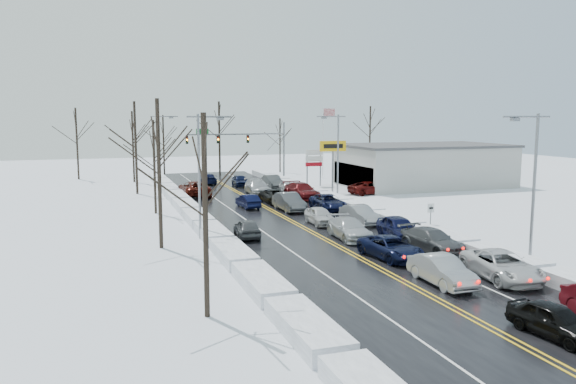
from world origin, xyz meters
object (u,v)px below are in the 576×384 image
object	(u,v)px
flagpole	(324,137)
oncoming_car_0	(248,208)
traffic_signal_mast	(248,142)
dealership_building	(424,165)
tires_plus_sign	(333,150)
queued_car_0	(554,337)

from	to	relation	value
flagpole	oncoming_car_0	world-z (taller)	flagpole
traffic_signal_mast	dealership_building	size ratio (longest dim) A/B	0.65
dealership_building	traffic_signal_mast	bearing A→B (deg)	154.05
flagpole	dealership_building	xyz separation A→B (m)	(8.80, -12.00, -3.27)
traffic_signal_mast	tires_plus_sign	bearing A→B (deg)	-59.54
dealership_building	queued_car_0	size ratio (longest dim) A/B	5.06
tires_plus_sign	dealership_building	distance (m)	13.82
traffic_signal_mast	flagpole	bearing A→B (deg)	9.73
traffic_signal_mast	tires_plus_sign	xyz separation A→B (m)	(7.05, -12.00, -0.49)
flagpole	queued_car_0	xyz separation A→B (m)	(-13.34, -56.80, -5.93)
tires_plus_sign	oncoming_car_0	size ratio (longest dim) A/B	1.49
traffic_signal_mast	dealership_building	bearing A→B (deg)	-25.95
tires_plus_sign	queued_car_0	distance (m)	43.95
flagpole	queued_car_0	bearing A→B (deg)	-103.22
tires_plus_sign	flagpole	size ratio (longest dim) A/B	0.60
tires_plus_sign	oncoming_car_0	bearing A→B (deg)	-147.95
traffic_signal_mast	oncoming_car_0	distance (m)	21.01
queued_car_0	dealership_building	bearing A→B (deg)	57.41
traffic_signal_mast	tires_plus_sign	world-z (taller)	traffic_signal_mast
queued_car_0	tires_plus_sign	bearing A→B (deg)	72.26
flagpole	dealership_building	distance (m)	15.24
dealership_building	queued_car_0	bearing A→B (deg)	-116.31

